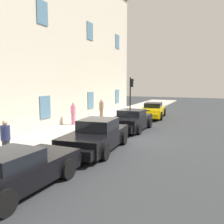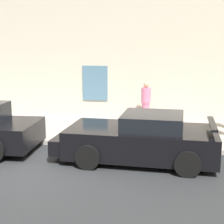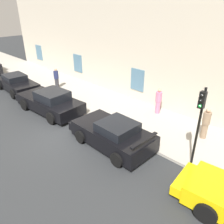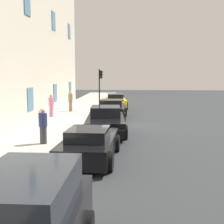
% 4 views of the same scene
% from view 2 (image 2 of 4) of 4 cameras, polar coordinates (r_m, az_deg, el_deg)
% --- Properties ---
extents(ground_plane, '(80.00, 80.00, 0.00)m').
position_cam_2_polar(ground_plane, '(9.57, -11.28, -8.71)').
color(ground_plane, '#2B2D30').
extents(sidewalk, '(60.00, 4.20, 0.14)m').
position_cam_2_polar(sidewalk, '(13.09, -4.93, -2.80)').
color(sidewalk, '#A8A399').
rests_on(sidewalk, ground).
extents(sportscar_white_middle, '(4.53, 2.30, 1.36)m').
position_cam_2_polar(sportscar_white_middle, '(9.65, 4.02, -4.59)').
color(sportscar_white_middle, black).
rests_on(sportscar_white_middle, ground).
extents(pedestrian_bystander, '(0.53, 0.53, 1.63)m').
position_cam_2_polar(pedestrian_bystander, '(13.77, 5.70, 1.68)').
color(pedestrian_bystander, pink).
rests_on(pedestrian_bystander, sidewalk).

